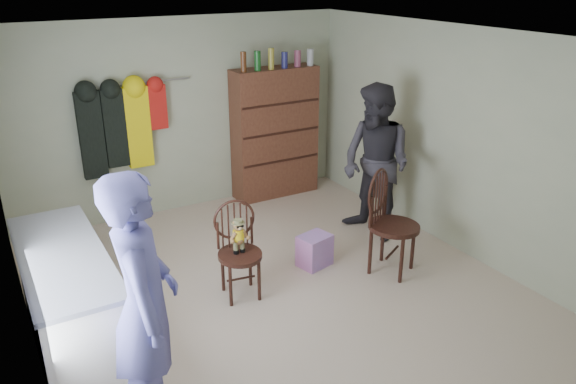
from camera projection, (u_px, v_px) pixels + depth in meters
ground_plane at (277, 289)px, 5.71m from camera, size 5.00×5.00×0.00m
room_walls at (249, 127)px, 5.55m from camera, size 5.00×5.00×5.00m
counter at (70, 303)px, 4.63m from camera, size 0.64×1.86×0.94m
chair_front at (238, 244)px, 5.45m from camera, size 0.49×0.49×0.97m
chair_far at (388, 218)px, 5.86m from camera, size 0.68×0.68×1.13m
striped_bag at (315, 250)px, 6.12m from camera, size 0.39×0.33×0.36m
person_left at (145, 306)px, 3.73m from camera, size 0.62×0.79×1.92m
person_right at (376, 163)px, 6.53m from camera, size 0.84×1.00×1.85m
dresser at (275, 132)px, 7.80m from camera, size 1.20×0.39×2.08m
coat_rack at (121, 127)px, 6.77m from camera, size 1.42×0.12×1.09m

